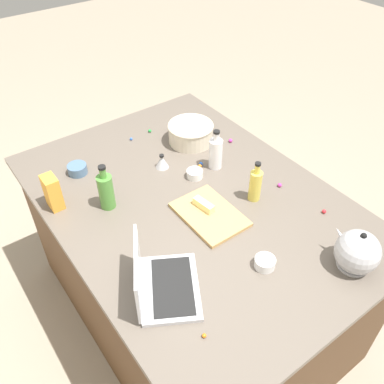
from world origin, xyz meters
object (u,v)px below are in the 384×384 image
(laptop, at_px, (160,283))
(mixing_bowl_large, at_px, (191,133))
(ramekin_small, at_px, (195,174))
(kitchen_timer, at_px, (162,161))
(bottle_olive, at_px, (106,191))
(cutting_board, at_px, (210,214))
(bottle_oil, at_px, (255,185))
(bottle_vinegar, at_px, (216,153))
(ramekin_medium, at_px, (265,263))
(butter_stick_left, at_px, (204,205))
(candy_bag, at_px, (53,192))
(ramekin_wide, at_px, (77,169))
(kettle, at_px, (357,252))

(laptop, bearing_deg, mixing_bowl_large, -42.75)
(ramekin_small, bearing_deg, kitchen_timer, 27.34)
(laptop, distance_m, bottle_olive, 0.55)
(bottle_olive, bearing_deg, cutting_board, -134.28)
(laptop, relative_size, bottle_oil, 1.79)
(bottle_vinegar, height_order, ramekin_medium, bottle_vinegar)
(bottle_vinegar, xyz_separation_m, butter_stick_left, (-0.23, 0.25, -0.05))
(butter_stick_left, bearing_deg, ramekin_medium, 179.84)
(mixing_bowl_large, distance_m, butter_stick_left, 0.57)
(ramekin_small, relative_size, candy_bag, 0.48)
(ramekin_wide, xyz_separation_m, candy_bag, (-0.17, 0.19, 0.06))
(ramekin_wide, bearing_deg, butter_stick_left, -149.75)
(ramekin_wide, bearing_deg, laptop, 176.49)
(kettle, distance_m, candy_bag, 1.34)
(bottle_olive, distance_m, bottle_oil, 0.69)
(laptop, distance_m, bottle_oil, 0.67)
(bottle_vinegar, distance_m, butter_stick_left, 0.34)
(mixing_bowl_large, bearing_deg, butter_stick_left, 150.10)
(candy_bag, bearing_deg, butter_stick_left, -128.72)
(laptop, distance_m, kitchen_timer, 0.77)
(mixing_bowl_large, xyz_separation_m, kettle, (-1.10, -0.01, 0.02))
(ramekin_small, bearing_deg, candy_bag, 72.06)
(bottle_olive, xyz_separation_m, kitchen_timer, (0.10, -0.37, -0.06))
(ramekin_wide, xyz_separation_m, kitchen_timer, (-0.21, -0.38, 0.01))
(kettle, bearing_deg, ramekin_small, 12.09)
(butter_stick_left, distance_m, ramekin_wide, 0.70)
(kettle, height_order, ramekin_medium, kettle)
(mixing_bowl_large, xyz_separation_m, ramekin_wide, (0.11, 0.64, -0.03))
(bottle_olive, height_order, bottle_oil, bottle_olive)
(kettle, relative_size, butter_stick_left, 1.94)
(kettle, bearing_deg, ramekin_wide, 27.87)
(ramekin_medium, xyz_separation_m, candy_bag, (0.84, 0.54, 0.06))
(bottle_oil, bearing_deg, ramekin_medium, 143.47)
(cutting_board, relative_size, ramekin_small, 4.06)
(laptop, bearing_deg, ramekin_wide, -3.51)
(bottle_olive, height_order, cutting_board, bottle_olive)
(butter_stick_left, xyz_separation_m, ramekin_wide, (0.61, 0.35, -0.01))
(mixing_bowl_large, height_order, kettle, kettle)
(bottle_oil, height_order, ramekin_wide, bottle_oil)
(bottle_oil, xyz_separation_m, ramekin_small, (0.30, 0.13, -0.06))
(bottle_olive, distance_m, butter_stick_left, 0.45)
(bottle_vinegar, height_order, cutting_board, bottle_vinegar)
(bottle_oil, bearing_deg, candy_bag, 57.03)
(ramekin_medium, bearing_deg, butter_stick_left, -0.16)
(cutting_board, relative_size, candy_bag, 1.95)
(laptop, bearing_deg, ramekin_medium, -110.60)
(kettle, distance_m, ramekin_medium, 0.36)
(butter_stick_left, height_order, ramekin_medium, butter_stick_left)
(laptop, xyz_separation_m, butter_stick_left, (0.25, -0.41, -0.01))
(cutting_board, distance_m, candy_bag, 0.73)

